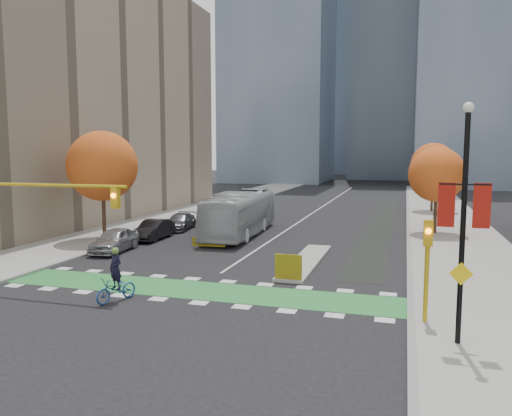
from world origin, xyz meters
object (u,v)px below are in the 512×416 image
Objects in this scene: traffic_signal_west at (26,207)px; tree_east_far at (433,165)px; tree_west at (102,166)px; traffic_signal_east at (427,256)px; banner_lamppost at (464,214)px; parked_car_c at (180,222)px; cyclist at (116,283)px; tree_east_near at (437,175)px; hazard_board at (288,267)px; bus at (241,213)px; parked_car_a at (114,240)px; parked_car_b at (154,230)px.

tree_east_far is at bearing 62.05° from traffic_signal_west.
traffic_signal_east is at bearing -29.07° from tree_west.
banner_lamppost reaches higher than parked_car_c.
cyclist reaches higher than parked_car_c.
tree_east_near is 22.66m from traffic_signal_east.
hazard_board is 0.30× the size of parked_car_c.
hazard_board is 15.00m from bus.
tree_east_far is (0.50, 16.00, 0.38)m from tree_east_near.
traffic_signal_east is at bearing -31.09° from parked_car_a.
bus is at bearing 31.12° from tree_west.
parked_car_a is at bearing -147.23° from tree_east_near.
traffic_signal_east is at bearing 0.01° from traffic_signal_west.
tree_west is 1.08× the size of tree_east_far.
hazard_board reaches higher than parked_car_c.
hazard_board is at bearing 138.21° from banner_lamppost.
parked_car_c is (3.12, 6.52, -4.93)m from tree_west.
tree_west reaches higher than parked_car_a.
banner_lamppost is at bearing -91.41° from tree_east_far.
cyclist is 0.52× the size of parked_car_a.
banner_lamppost is (7.50, -6.70, 3.81)m from hazard_board.
tree_east_far is 0.90× the size of traffic_signal_west.
parked_car_b is at bearing 81.20° from parked_car_a.
cyclist reaches higher than parked_car_b.
tree_west is 0.96× the size of traffic_signal_west.
parked_car_b is at bearing -95.17° from parked_car_c.
tree_east_far is 0.92× the size of banner_lamppost.
tree_west is 27.63m from banner_lamppost.
parked_car_a reaches higher than hazard_board.
tree_east_near is 0.56× the size of bus.
banner_lamppost is 26.08m from parked_car_b.
parked_car_b is at bearing 143.72° from hazard_board.
banner_lamppost reaches higher than hazard_board.
banner_lamppost is 23.53m from parked_car_a.
bus is at bearing 32.33° from parked_car_b.
traffic_signal_west is 9.65m from parked_car_a.
tree_east_far is 1.63× the size of parked_car_a.
tree_west is (-16.00, 7.80, 4.82)m from hazard_board.
traffic_signal_east is 0.32× the size of bus.
traffic_signal_west is at bearing -89.81° from parked_car_a.
traffic_signal_west is 0.67× the size of bus.
bus is at bearing -127.00° from tree_east_far.
tree_west is at bearing -151.77° from bus.
parked_car_c is (-5.88, 1.09, -1.08)m from bus.
cyclist is at bearing -176.86° from traffic_signal_east.
parked_car_b is (3.30, 1.52, -4.86)m from tree_west.
traffic_signal_east is at bearing -55.93° from bus.
tree_west is 25.90m from traffic_signal_east.
traffic_signal_east is (6.50, -4.71, 1.93)m from hazard_board.
tree_east_near is 24.51m from banner_lamppost.
hazard_board is 0.57× the size of cyclist.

